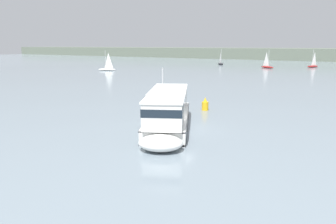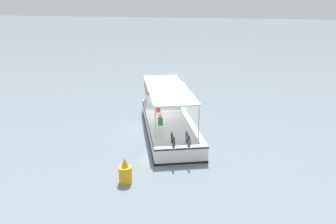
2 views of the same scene
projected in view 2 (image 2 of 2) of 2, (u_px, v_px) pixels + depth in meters
The scene contains 3 objects.
ground_plane at pixel (157, 129), 26.07m from camera, with size 400.00×400.00×0.00m, color gray.
ferry_main at pixel (166, 113), 26.49m from camera, with size 8.37×12.77×5.32m.
channel_buoy at pixel (125, 173), 18.08m from camera, with size 0.70×0.70×1.40m.
Camera 2 is at (-8.51, 22.94, 9.11)m, focal length 36.63 mm.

